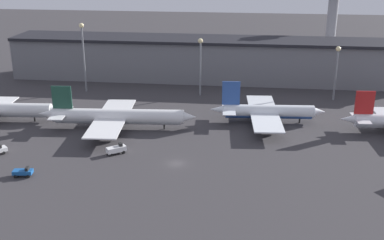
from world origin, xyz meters
name	(u,v)px	position (x,y,z in m)	size (l,w,h in m)	color
ground	(176,164)	(0.00, 0.00, 0.00)	(600.00, 600.00, 0.00)	#383538
terminal_building	(206,59)	(0.00, 83.35, 8.79)	(161.06, 20.29, 17.45)	slate
airplane_1	(117,117)	(-21.91, 22.96, 3.83)	(48.94, 35.76, 13.33)	white
airplane_2	(267,112)	(23.85, 33.92, 3.58)	(36.65, 35.95, 13.32)	white
service_vehicle_0	(116,149)	(-16.89, 4.14, 1.36)	(5.40, 4.79, 2.88)	white
service_vehicle_2	(23,172)	(-35.88, -11.70, 1.14)	(4.91, 2.79, 2.45)	#195199
lamp_post_0	(83,49)	(-44.47, 60.92, 16.52)	(1.80, 1.80, 26.13)	slate
lamp_post_1	(200,59)	(-0.19, 60.92, 13.93)	(1.80, 1.80, 21.45)	slate
lamp_post_2	(337,65)	(48.64, 60.92, 12.94)	(1.80, 1.80, 19.71)	slate
control_tower	(332,17)	(53.21, 108.93, 23.21)	(9.00, 9.00, 39.75)	#99999E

